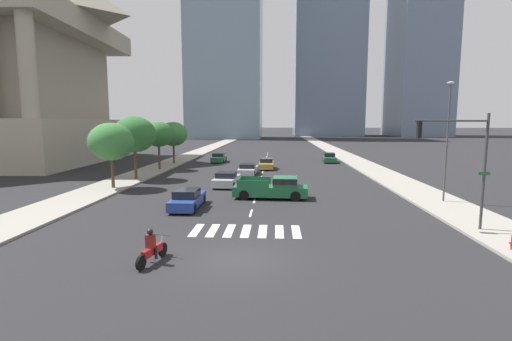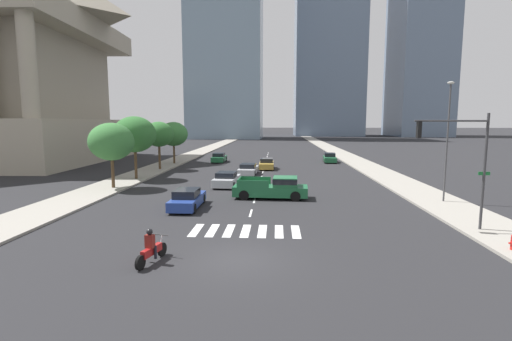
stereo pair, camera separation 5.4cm
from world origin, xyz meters
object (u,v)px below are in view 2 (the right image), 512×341
at_px(motorcycle_lead, 151,249).
at_px(street_tree_fourth, 174,134).
at_px(street_tree_nearest, 111,142).
at_px(sedan_gold_1, 267,164).
at_px(sedan_silver_0, 248,169).
at_px(sedan_green_2, 219,158).
at_px(sedan_green_3, 330,158).
at_px(street_tree_second, 135,134).
at_px(street_tree_third, 159,134).
at_px(sedan_silver_4, 227,180).
at_px(street_lamp_east, 448,134).
at_px(traffic_signal_near, 460,151).
at_px(pickup_truck, 274,188).
at_px(sedan_blue_5, 187,199).

relative_size(motorcycle_lead, street_tree_fourth, 0.39).
xyz_separation_m(motorcycle_lead, street_tree_nearest, (-9.10, 16.84, 3.57)).
bearing_deg(sedan_gold_1, sedan_silver_0, -21.27).
bearing_deg(street_tree_nearest, sedan_green_2, 75.72).
height_order(sedan_green_2, street_tree_nearest, street_tree_nearest).
xyz_separation_m(motorcycle_lead, sedan_green_3, (12.91, 40.34, 0.04)).
bearing_deg(street_tree_second, street_tree_third, 90.00).
bearing_deg(sedan_silver_4, sedan_green_2, 14.94).
xyz_separation_m(sedan_green_3, street_lamp_east, (4.33, -27.74, 4.39)).
relative_size(sedan_green_3, street_tree_nearest, 0.82).
distance_m(sedan_gold_1, traffic_signal_near, 28.88).
height_order(street_lamp_east, street_tree_nearest, street_lamp_east).
bearing_deg(street_tree_fourth, traffic_signal_near, -52.52).
bearing_deg(street_tree_second, sedan_silver_4, -18.70).
bearing_deg(pickup_truck, street_tree_second, 151.83).
relative_size(sedan_silver_4, traffic_signal_near, 0.74).
distance_m(street_lamp_east, street_tree_fourth, 35.53).
distance_m(sedan_green_2, street_tree_third, 11.88).
xyz_separation_m(motorcycle_lead, pickup_truck, (4.99, 13.64, 0.23)).
relative_size(pickup_truck, sedan_green_3, 1.24).
bearing_deg(sedan_green_2, traffic_signal_near, -152.41).
bearing_deg(street_tree_nearest, street_tree_fourth, 90.00).
bearing_deg(street_tree_second, motorcycle_lead, -67.72).
relative_size(sedan_blue_5, street_tree_nearest, 0.81).
height_order(sedan_gold_1, traffic_signal_near, traffic_signal_near).
bearing_deg(sedan_silver_4, sedan_gold_1, -9.96).
height_order(sedan_green_3, street_tree_fourth, street_tree_fourth).
height_order(motorcycle_lead, street_tree_nearest, street_tree_nearest).
relative_size(sedan_gold_1, street_tree_second, 0.69).
relative_size(street_tree_nearest, street_tree_second, 0.90).
height_order(sedan_silver_0, sedan_gold_1, sedan_gold_1).
bearing_deg(sedan_blue_5, motorcycle_lead, -174.97).
relative_size(street_tree_nearest, street_tree_fourth, 0.99).
distance_m(pickup_truck, sedan_blue_5, 6.90).
distance_m(sedan_green_3, sedan_blue_5, 33.30).
xyz_separation_m(sedan_green_3, street_tree_third, (-22.01, -10.40, 3.75)).
relative_size(sedan_green_2, street_tree_nearest, 0.78).
relative_size(sedan_silver_0, street_tree_fourth, 0.85).
relative_size(sedan_silver_0, street_tree_second, 0.78).
xyz_separation_m(sedan_gold_1, street_tree_third, (-12.99, -1.94, 3.76)).
distance_m(street_lamp_east, street_tree_third, 31.54).
bearing_deg(sedan_blue_5, sedan_silver_0, -9.82).
bearing_deg(sedan_blue_5, sedan_silver_4, -9.75).
xyz_separation_m(street_tree_third, street_tree_fourth, (-0.00, 6.48, -0.17)).
relative_size(pickup_truck, street_lamp_east, 0.68).
xyz_separation_m(sedan_silver_0, sedan_silver_4, (-1.37, -7.91, 0.04)).
height_order(sedan_silver_0, sedan_silver_4, sedan_silver_4).
xyz_separation_m(street_lamp_east, street_tree_second, (-26.34, 9.61, -0.40)).
bearing_deg(street_tree_second, pickup_truck, -31.30).
height_order(pickup_truck, sedan_blue_5, pickup_truck).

